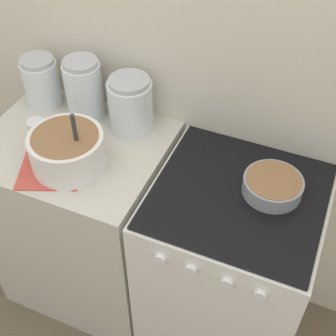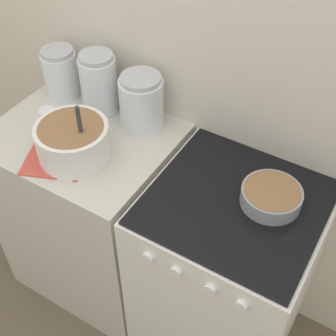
{
  "view_description": "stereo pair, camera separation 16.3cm",
  "coord_description": "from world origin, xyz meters",
  "px_view_note": "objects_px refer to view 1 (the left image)",
  "views": [
    {
      "loc": [
        0.52,
        -0.8,
        2.13
      ],
      "look_at": [
        0.06,
        0.27,
        0.98
      ],
      "focal_mm": 50.0,
      "sensor_mm": 36.0,
      "label": 1
    },
    {
      "loc": [
        0.66,
        -0.73,
        2.13
      ],
      "look_at": [
        0.06,
        0.27,
        0.98
      ],
      "focal_mm": 50.0,
      "sensor_mm": 36.0,
      "label": 2
    }
  ],
  "objects_px": {
    "mixing_bowl": "(67,149)",
    "stove": "(227,270)",
    "storage_jar_left": "(42,85)",
    "baking_pan": "(273,185)",
    "tin_can": "(37,132)",
    "storage_jar_right": "(131,107)",
    "storage_jar_middle": "(85,92)"
  },
  "relations": [
    {
      "from": "tin_can",
      "to": "storage_jar_right",
      "type": "bearing_deg",
      "value": 37.86
    },
    {
      "from": "baking_pan",
      "to": "stove",
      "type": "bearing_deg",
      "value": -150.91
    },
    {
      "from": "tin_can",
      "to": "storage_jar_middle",
      "type": "bearing_deg",
      "value": 69.51
    },
    {
      "from": "tin_can",
      "to": "mixing_bowl",
      "type": "bearing_deg",
      "value": -20.23
    },
    {
      "from": "storage_jar_left",
      "to": "storage_jar_middle",
      "type": "bearing_deg",
      "value": 0.0
    },
    {
      "from": "mixing_bowl",
      "to": "baking_pan",
      "type": "xyz_separation_m",
      "value": [
        0.71,
        0.16,
        -0.05
      ]
    },
    {
      "from": "stove",
      "to": "tin_can",
      "type": "relative_size",
      "value": 9.33
    },
    {
      "from": "baking_pan",
      "to": "storage_jar_right",
      "type": "xyz_separation_m",
      "value": [
        -0.6,
        0.13,
        0.06
      ]
    },
    {
      "from": "baking_pan",
      "to": "storage_jar_right",
      "type": "bearing_deg",
      "value": 167.79
    },
    {
      "from": "stove",
      "to": "storage_jar_middle",
      "type": "height_order",
      "value": "storage_jar_middle"
    },
    {
      "from": "mixing_bowl",
      "to": "storage_jar_left",
      "type": "height_order",
      "value": "mixing_bowl"
    },
    {
      "from": "mixing_bowl",
      "to": "stove",
      "type": "bearing_deg",
      "value": 9.59
    },
    {
      "from": "baking_pan",
      "to": "storage_jar_left",
      "type": "distance_m",
      "value": 1.02
    },
    {
      "from": "mixing_bowl",
      "to": "storage_jar_right",
      "type": "relative_size",
      "value": 1.21
    },
    {
      "from": "stove",
      "to": "tin_can",
      "type": "xyz_separation_m",
      "value": [
        -0.79,
        -0.04,
        0.52
      ]
    },
    {
      "from": "stove",
      "to": "mixing_bowl",
      "type": "height_order",
      "value": "mixing_bowl"
    },
    {
      "from": "mixing_bowl",
      "to": "storage_jar_left",
      "type": "xyz_separation_m",
      "value": [
        -0.3,
        0.29,
        0.01
      ]
    },
    {
      "from": "stove",
      "to": "baking_pan",
      "type": "xyz_separation_m",
      "value": [
        0.1,
        0.05,
        0.5
      ]
    },
    {
      "from": "mixing_bowl",
      "to": "tin_can",
      "type": "relative_size",
      "value": 2.69
    },
    {
      "from": "mixing_bowl",
      "to": "storage_jar_right",
      "type": "distance_m",
      "value": 0.31
    },
    {
      "from": "storage_jar_right",
      "to": "baking_pan",
      "type": "bearing_deg",
      "value": -12.21
    },
    {
      "from": "storage_jar_right",
      "to": "tin_can",
      "type": "xyz_separation_m",
      "value": [
        -0.29,
        -0.22,
        -0.04
      ]
    },
    {
      "from": "baking_pan",
      "to": "tin_can",
      "type": "xyz_separation_m",
      "value": [
        -0.89,
        -0.09,
        0.02
      ]
    },
    {
      "from": "storage_jar_left",
      "to": "storage_jar_middle",
      "type": "relative_size",
      "value": 0.84
    },
    {
      "from": "mixing_bowl",
      "to": "storage_jar_left",
      "type": "relative_size",
      "value": 1.27
    },
    {
      "from": "stove",
      "to": "storage_jar_left",
      "type": "height_order",
      "value": "storage_jar_left"
    },
    {
      "from": "mixing_bowl",
      "to": "storage_jar_left",
      "type": "distance_m",
      "value": 0.41
    },
    {
      "from": "stove",
      "to": "tin_can",
      "type": "bearing_deg",
      "value": -177.26
    },
    {
      "from": "stove",
      "to": "storage_jar_middle",
      "type": "xyz_separation_m",
      "value": [
        -0.71,
        0.19,
        0.57
      ]
    },
    {
      "from": "mixing_bowl",
      "to": "tin_can",
      "type": "height_order",
      "value": "mixing_bowl"
    },
    {
      "from": "baking_pan",
      "to": "tin_can",
      "type": "relative_size",
      "value": 2.05
    },
    {
      "from": "storage_jar_middle",
      "to": "tin_can",
      "type": "bearing_deg",
      "value": -110.49
    }
  ]
}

